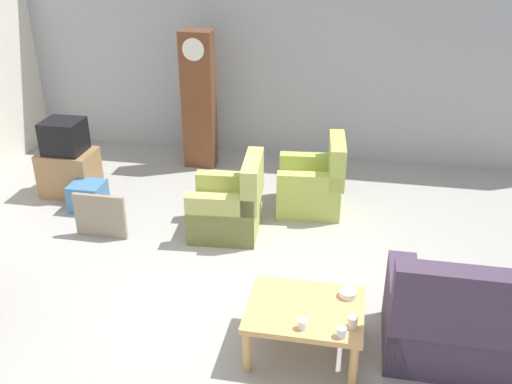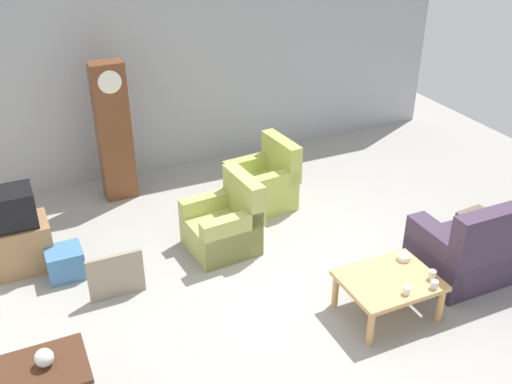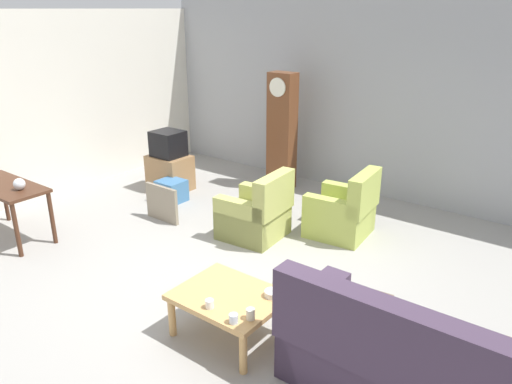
% 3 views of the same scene
% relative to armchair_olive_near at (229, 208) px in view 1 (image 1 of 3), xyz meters
% --- Properties ---
extents(ground_plane, '(10.40, 10.40, 0.00)m').
position_rel_armchair_olive_near_xyz_m(ground_plane, '(0.53, -1.08, -0.31)').
color(ground_plane, '#999691').
extents(garage_door_wall, '(8.40, 0.16, 3.20)m').
position_rel_armchair_olive_near_xyz_m(garage_door_wall, '(0.53, 2.52, 1.29)').
color(garage_door_wall, '#9EA0A5').
rests_on(garage_door_wall, ground_plane).
extents(armchair_olive_near, '(0.85, 0.82, 0.92)m').
position_rel_armchair_olive_near_xyz_m(armchair_olive_near, '(0.00, 0.00, 0.00)').
color(armchair_olive_near, tan).
rests_on(armchair_olive_near, ground_plane).
extents(armchair_olive_far, '(0.86, 0.83, 0.92)m').
position_rel_armchair_olive_near_xyz_m(armchair_olive_far, '(0.89, 0.76, 0.00)').
color(armchair_olive_far, '#ABBA53').
rests_on(armchair_olive_far, ground_plane).
extents(coffee_table_wood, '(0.96, 0.76, 0.44)m').
position_rel_armchair_olive_near_xyz_m(coffee_table_wood, '(1.07, -1.83, 0.07)').
color(coffee_table_wood, tan).
rests_on(coffee_table_wood, ground_plane).
extents(grandfather_clock, '(0.44, 0.30, 1.93)m').
position_rel_armchair_olive_near_xyz_m(grandfather_clock, '(-0.85, 1.83, 0.67)').
color(grandfather_clock, brown).
rests_on(grandfather_clock, ground_plane).
extents(tv_stand_cabinet, '(0.68, 0.52, 0.58)m').
position_rel_armchair_olive_near_xyz_m(tv_stand_cabinet, '(-2.28, 0.60, -0.01)').
color(tv_stand_cabinet, '#997047').
rests_on(tv_stand_cabinet, ground_plane).
extents(tv_crt, '(0.48, 0.44, 0.42)m').
position_rel_armchair_olive_near_xyz_m(tv_crt, '(-2.28, 0.60, 0.49)').
color(tv_crt, black).
rests_on(tv_crt, tv_stand_cabinet).
extents(framed_picture_leaning, '(0.60, 0.05, 0.53)m').
position_rel_armchair_olive_near_xyz_m(framed_picture_leaning, '(-1.41, -0.39, -0.04)').
color(framed_picture_leaning, gray).
rests_on(framed_picture_leaning, ground_plane).
extents(storage_box_blue, '(0.40, 0.37, 0.34)m').
position_rel_armchair_olive_near_xyz_m(storage_box_blue, '(-1.86, 0.22, -0.13)').
color(storage_box_blue, teal).
rests_on(storage_box_blue, ground_plane).
extents(cup_white_porcelain, '(0.08, 0.08, 0.08)m').
position_rel_armchair_olive_near_xyz_m(cup_white_porcelain, '(1.08, -2.10, 0.17)').
color(cup_white_porcelain, white).
rests_on(cup_white_porcelain, coffee_table_wood).
extents(cup_blue_rimmed, '(0.08, 0.08, 0.08)m').
position_rel_armchair_olive_near_xyz_m(cup_blue_rimmed, '(1.38, -2.14, 0.17)').
color(cup_blue_rimmed, silver).
rests_on(cup_blue_rimmed, coffee_table_wood).
extents(cup_cream_tall, '(0.08, 0.08, 0.10)m').
position_rel_armchair_olive_near_xyz_m(cup_cream_tall, '(1.46, -2.01, 0.18)').
color(cup_cream_tall, beige).
rests_on(cup_cream_tall, coffee_table_wood).
extents(bowl_white_stacked, '(0.15, 0.15, 0.06)m').
position_rel_armchair_olive_near_xyz_m(bowl_white_stacked, '(1.41, -1.62, 0.16)').
color(bowl_white_stacked, white).
rests_on(bowl_white_stacked, coffee_table_wood).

